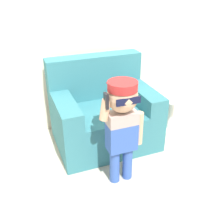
{
  "coord_description": "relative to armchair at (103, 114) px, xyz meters",
  "views": [
    {
      "loc": [
        -0.78,
        -2.51,
        1.8
      ],
      "look_at": [
        0.07,
        -0.35,
        0.57
      ],
      "focal_mm": 42.0,
      "sensor_mm": 36.0,
      "label": 1
    }
  ],
  "objects": [
    {
      "name": "wall_back",
      "position": [
        -0.11,
        0.53,
        0.95
      ],
      "size": [
        10.0,
        0.05,
        2.6
      ],
      "color": "beige",
      "rests_on": "ground_plane"
    },
    {
      "name": "armchair",
      "position": [
        0.0,
        0.0,
        0.0
      ],
      "size": [
        1.12,
        0.88,
        0.97
      ],
      "color": "teal",
      "rests_on": "ground_plane"
    },
    {
      "name": "person_child",
      "position": [
        -0.08,
        -0.73,
        0.33
      ],
      "size": [
        0.42,
        0.31,
        1.03
      ],
      "color": "#3356AD",
      "rests_on": "ground_plane"
    },
    {
      "name": "ground_plane",
      "position": [
        -0.11,
        -0.04,
        -0.35
      ],
      "size": [
        10.0,
        10.0,
        0.0
      ],
      "primitive_type": "plane",
      "color": "#BCB29E"
    },
    {
      "name": "side_table",
      "position": [
        0.88,
        -0.09,
        -0.07
      ],
      "size": [
        0.42,
        0.42,
        0.46
      ],
      "color": "white",
      "rests_on": "ground_plane"
    }
  ]
}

